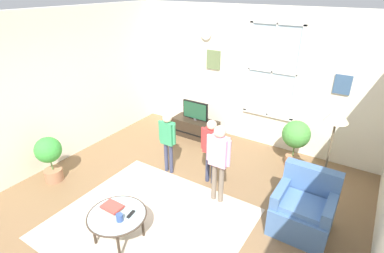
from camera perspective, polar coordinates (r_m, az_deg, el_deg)
ground_plane at (r=4.68m, az=-5.47°, el=-16.88°), size 5.89×6.58×0.02m
back_wall at (r=6.36m, az=11.30°, el=9.15°), size 5.29×0.17×2.77m
side_wall_left at (r=5.86m, az=-27.56°, el=5.20°), size 0.12×5.98×2.77m
area_rug at (r=4.62m, az=-8.08°, el=-17.60°), size 2.62×2.36×0.01m
tv_stand at (r=6.76m, az=0.63°, el=-0.25°), size 1.04×0.45×0.39m
television at (r=6.59m, az=0.63°, el=3.03°), size 0.61×0.08×0.43m
armchair at (r=4.57m, az=20.31°, el=-14.43°), size 0.76×0.74×0.87m
coffee_table at (r=4.20m, az=-13.98°, el=-16.11°), size 0.78×0.78×0.44m
book_stack at (r=4.26m, az=-14.84°, el=-14.50°), size 0.27×0.19×0.05m
cup at (r=4.05m, az=-13.52°, el=-16.38°), size 0.09×0.09×0.10m
remote_near_books at (r=4.13m, az=-11.47°, el=-15.91°), size 0.06×0.14×0.02m
person_pink_shirt at (r=4.52m, az=5.09°, el=-5.50°), size 0.39×0.18×1.31m
person_red_shirt at (r=4.96m, az=3.63°, el=-3.44°), size 0.36×0.16×1.18m
person_green_shirt at (r=5.27m, az=-4.61°, el=-1.88°), size 0.35×0.16×1.15m
potted_plant_by_window at (r=5.80m, az=19.02°, el=-1.89°), size 0.50×0.50×0.91m
potted_plant_corner at (r=5.67m, az=-25.37°, el=-4.83°), size 0.44×0.44×0.83m
floor_lamp at (r=4.53m, az=25.41°, el=0.23°), size 0.32×0.32×1.66m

